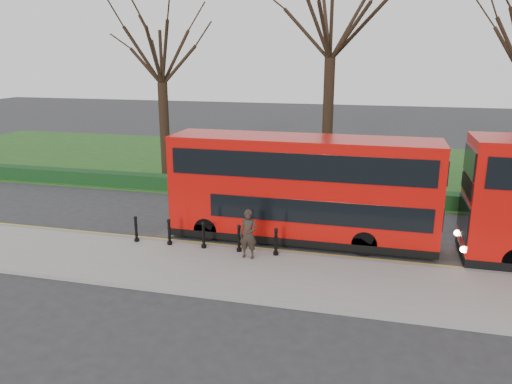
# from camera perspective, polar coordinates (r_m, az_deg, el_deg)

# --- Properties ---
(ground) EXTENTS (120.00, 120.00, 0.00)m
(ground) POSITION_cam_1_polar(r_m,az_deg,el_deg) (20.33, -1.07, -5.76)
(ground) COLOR #28282B
(ground) RESTS_ON ground
(pavement) EXTENTS (60.00, 4.00, 0.15)m
(pavement) POSITION_cam_1_polar(r_m,az_deg,el_deg) (17.65, -3.69, -8.92)
(pavement) COLOR gray
(pavement) RESTS_ON ground
(kerb) EXTENTS (60.00, 0.25, 0.16)m
(kerb) POSITION_cam_1_polar(r_m,az_deg,el_deg) (19.41, -1.86, -6.58)
(kerb) COLOR slate
(kerb) RESTS_ON ground
(grass_verge) EXTENTS (60.00, 18.00, 0.06)m
(grass_verge) POSITION_cam_1_polar(r_m,az_deg,el_deg) (34.44, 5.59, 3.06)
(grass_verge) COLOR #1D4918
(grass_verge) RESTS_ON ground
(hedge) EXTENTS (60.00, 0.90, 0.80)m
(hedge) POSITION_cam_1_polar(r_m,az_deg,el_deg) (26.50, 2.84, 0.20)
(hedge) COLOR black
(hedge) RESTS_ON ground
(yellow_line_outer) EXTENTS (60.00, 0.10, 0.01)m
(yellow_line_outer) POSITION_cam_1_polar(r_m,az_deg,el_deg) (19.70, -1.61, -6.45)
(yellow_line_outer) COLOR yellow
(yellow_line_outer) RESTS_ON ground
(yellow_line_inner) EXTENTS (60.00, 0.10, 0.01)m
(yellow_line_inner) POSITION_cam_1_polar(r_m,az_deg,el_deg) (19.88, -1.45, -6.24)
(yellow_line_inner) COLOR yellow
(yellow_line_inner) RESTS_ON ground
(tree_left) EXTENTS (6.67, 6.67, 10.42)m
(tree_left) POSITION_cam_1_polar(r_m,az_deg,el_deg) (31.15, -10.84, 15.55)
(tree_left) COLOR black
(tree_left) RESTS_ON ground
(tree_mid) EXTENTS (8.38, 8.38, 13.09)m
(tree_mid) POSITION_cam_1_polar(r_m,az_deg,el_deg) (28.53, 8.66, 19.62)
(tree_mid) COLOR black
(tree_mid) RESTS_ON ground
(bollard_row) EXTENTS (5.83, 0.15, 1.00)m
(bollard_row) POSITION_cam_1_polar(r_m,az_deg,el_deg) (19.29, -6.02, -4.97)
(bollard_row) COLOR black
(bollard_row) RESTS_ON pavement
(bus_lead) EXTENTS (10.62, 2.44, 4.22)m
(bus_lead) POSITION_cam_1_polar(r_m,az_deg,el_deg) (20.07, 5.26, 0.29)
(bus_lead) COLOR #B80C08
(bus_lead) RESTS_ON ground
(pedestrian) EXTENTS (0.69, 0.47, 1.82)m
(pedestrian) POSITION_cam_1_polar(r_m,az_deg,el_deg) (18.14, -0.88, -4.83)
(pedestrian) COLOR #2C221B
(pedestrian) RESTS_ON pavement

